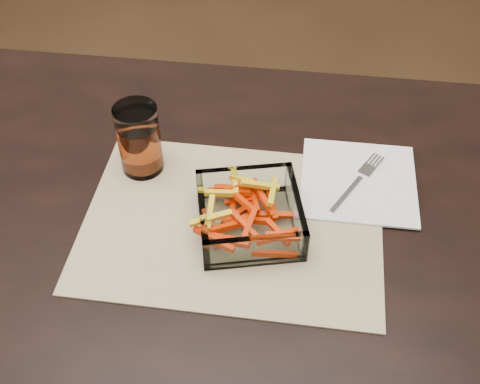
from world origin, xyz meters
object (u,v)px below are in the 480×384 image
glass_bowl (250,217)px  fork (358,180)px  dining_table (205,275)px  tumbler (139,141)px

glass_bowl → fork: 0.20m
glass_bowl → fork: size_ratio=1.22×
dining_table → fork: bearing=32.7°
fork → dining_table: bearing=-118.4°
tumbler → dining_table: bearing=-48.6°
fork → glass_bowl: bearing=-115.7°
glass_bowl → fork: (0.16, 0.12, -0.02)m
dining_table → fork: 0.29m
dining_table → fork: size_ratio=10.91×
dining_table → tumbler: 0.24m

